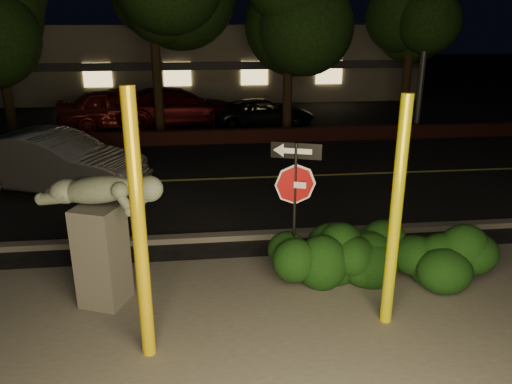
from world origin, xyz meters
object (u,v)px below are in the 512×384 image
(parked_car_red, at_px, (120,108))
(sculpture, at_px, (101,225))
(yellow_pole_right, at_px, (396,216))
(signpost, at_px, (295,185))
(parked_car_darkred, at_px, (177,107))
(yellow_pole_left, at_px, (139,232))
(parked_car_dark, at_px, (264,113))
(silver_sedan, at_px, (54,162))

(parked_car_red, bearing_deg, sculpture, 175.83)
(yellow_pole_right, distance_m, signpost, 1.86)
(yellow_pole_right, relative_size, parked_car_darkred, 0.63)
(parked_car_red, bearing_deg, parked_car_darkred, -94.51)
(sculpture, bearing_deg, yellow_pole_right, 8.07)
(yellow_pole_left, relative_size, parked_car_red, 0.74)
(parked_car_red, bearing_deg, signpost, -171.46)
(parked_car_red, xyz_separation_m, parked_car_dark, (5.93, -0.52, -0.25))
(yellow_pole_right, height_order, parked_car_darkred, yellow_pole_right)
(silver_sedan, distance_m, parked_car_darkred, 8.77)
(yellow_pole_right, distance_m, parked_car_dark, 14.34)
(sculpture, distance_m, silver_sedan, 6.24)
(yellow_pole_left, distance_m, silver_sedan, 7.86)
(parked_car_red, bearing_deg, yellow_pole_right, -169.32)
(yellow_pole_left, height_order, parked_car_dark, yellow_pole_left)
(yellow_pole_right, relative_size, sculpture, 1.55)
(parked_car_red, bearing_deg, silver_sedan, 164.83)
(parked_car_darkred, bearing_deg, sculpture, 171.02)
(yellow_pole_left, relative_size, sculpture, 1.64)
(yellow_pole_right, distance_m, sculpture, 4.38)
(signpost, xyz_separation_m, sculpture, (-3.09, -0.44, -0.38))
(parked_car_red, distance_m, parked_car_dark, 5.96)
(silver_sedan, xyz_separation_m, parked_car_red, (0.56, 8.01, 0.05))
(silver_sedan, bearing_deg, yellow_pole_right, -116.09)
(sculpture, relative_size, silver_sedan, 0.46)
(signpost, xyz_separation_m, parked_car_dark, (1.15, 12.84, -1.16))
(yellow_pole_left, xyz_separation_m, parked_car_dark, (3.48, 14.68, -1.23))
(sculpture, bearing_deg, parked_car_red, 118.54)
(silver_sedan, height_order, parked_car_red, parked_car_red)
(yellow_pole_right, height_order, silver_sedan, yellow_pole_right)
(yellow_pole_right, height_order, parked_car_dark, yellow_pole_right)
(sculpture, height_order, parked_car_red, sculpture)
(yellow_pole_right, bearing_deg, parked_car_dark, 90.03)
(yellow_pole_left, xyz_separation_m, parked_car_darkred, (-0.14, 15.47, -1.03))
(signpost, relative_size, parked_car_darkred, 0.45)
(signpost, xyz_separation_m, parked_car_darkred, (-2.47, 13.63, -0.95))
(yellow_pole_right, bearing_deg, signpost, 128.44)
(signpost, height_order, silver_sedan, signpost)
(yellow_pole_right, relative_size, parked_car_dark, 0.81)
(sculpture, relative_size, parked_car_red, 0.45)
(yellow_pole_right, bearing_deg, parked_car_red, 111.85)
(yellow_pole_right, height_order, signpost, yellow_pole_right)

